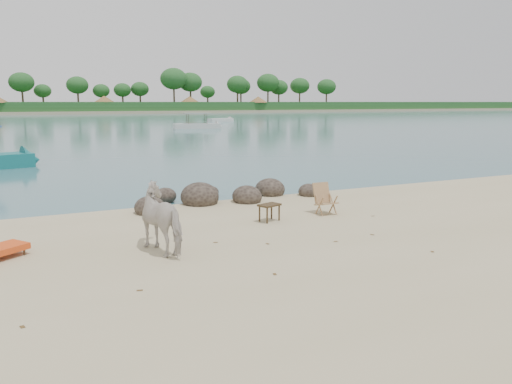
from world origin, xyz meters
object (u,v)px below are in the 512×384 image
at_px(cow, 166,219).
at_px(deck_chair, 326,200).
at_px(side_table, 269,214).
at_px(boulders, 223,197).

xyz_separation_m(cow, deck_chair, (4.88, 1.46, -0.27)).
distance_m(side_table, deck_chair, 1.80).
height_order(boulders, cow, cow).
distance_m(boulders, cow, 5.35).
height_order(boulders, deck_chair, deck_chair).
bearing_deg(cow, deck_chair, -179.77).
xyz_separation_m(cow, side_table, (3.09, 1.39, -0.47)).
relative_size(cow, deck_chair, 1.95).
relative_size(boulders, cow, 3.75).
bearing_deg(cow, boulders, -140.63).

